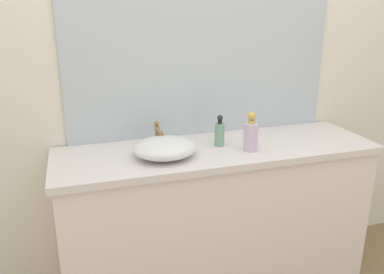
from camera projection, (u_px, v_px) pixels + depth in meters
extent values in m
cube|color=silver|center=(194.00, 61.00, 2.24)|extent=(6.00, 0.06, 2.60)
cube|color=white|center=(216.00, 222.00, 2.25)|extent=(1.69, 0.49, 0.84)
cube|color=silver|center=(218.00, 151.00, 2.11)|extent=(1.73, 0.53, 0.04)
cube|color=#B2BCC6|center=(203.00, 44.00, 2.18)|extent=(1.54, 0.01, 1.04)
ellipsoid|color=silver|center=(165.00, 148.00, 1.96)|extent=(0.32, 0.29, 0.10)
cylinder|color=olive|center=(157.00, 136.00, 2.11)|extent=(0.02, 0.02, 0.11)
cylinder|color=olive|center=(159.00, 131.00, 2.05)|extent=(0.02, 0.11, 0.02)
sphere|color=olive|center=(156.00, 123.00, 2.10)|extent=(0.03, 0.03, 0.03)
cylinder|color=silver|center=(251.00, 137.00, 2.04)|extent=(0.08, 0.08, 0.15)
cylinder|color=#CAB051|center=(252.00, 122.00, 2.02)|extent=(0.03, 0.03, 0.02)
sphere|color=gold|center=(252.00, 116.00, 2.01)|extent=(0.04, 0.04, 0.04)
cylinder|color=tan|center=(253.00, 116.00, 2.00)|extent=(0.02, 0.02, 0.02)
cylinder|color=gray|center=(220.00, 135.00, 2.12)|extent=(0.05, 0.05, 0.12)
cylinder|color=black|center=(220.00, 122.00, 2.09)|extent=(0.02, 0.02, 0.02)
sphere|color=#292722|center=(220.00, 118.00, 2.09)|extent=(0.03, 0.03, 0.03)
cylinder|color=#25222B|center=(221.00, 118.00, 2.08)|extent=(0.01, 0.02, 0.01)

